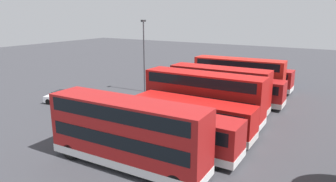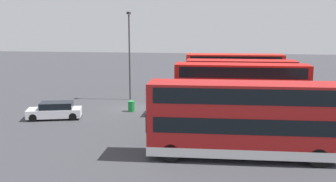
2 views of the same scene
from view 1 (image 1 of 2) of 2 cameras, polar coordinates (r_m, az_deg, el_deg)
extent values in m
plane|color=#38383D|center=(35.80, -6.74, -1.80)|extent=(140.00, 140.00, 0.00)
cube|color=#A51919|center=(41.99, 14.61, 2.54)|extent=(2.61, 11.34, 2.60)
cube|color=silver|center=(42.21, 14.52, 1.17)|extent=(2.65, 11.38, 0.55)
cube|color=black|center=(41.88, 14.66, 3.34)|extent=(2.66, 10.54, 0.90)
cube|color=black|center=(43.81, 7.52, 4.15)|extent=(2.25, 0.07, 1.10)
cylinder|color=black|center=(42.57, 8.59, 1.48)|extent=(0.31, 1.10, 1.10)
cylinder|color=black|center=(44.61, 9.72, 2.02)|extent=(0.31, 1.10, 1.10)
cylinder|color=black|center=(40.17, 19.84, 0.02)|extent=(0.31, 1.10, 1.10)
cylinder|color=black|center=(42.33, 20.48, 0.66)|extent=(0.31, 1.10, 1.10)
cube|color=red|center=(38.43, 12.99, 2.80)|extent=(3.11, 10.81, 4.20)
cube|color=silver|center=(38.82, 12.84, 0.16)|extent=(3.15, 10.86, 0.55)
cube|color=black|center=(38.47, 12.97, 2.50)|extent=(3.12, 10.02, 0.90)
cube|color=black|center=(38.17, 13.11, 5.00)|extent=(3.12, 10.02, 0.90)
cube|color=black|center=(40.21, 5.58, 3.30)|extent=(2.25, 0.18, 1.10)
cylinder|color=black|center=(39.02, 6.80, 0.37)|extent=(0.36, 1.11, 1.10)
cylinder|color=black|center=(41.07, 7.98, 1.03)|extent=(0.36, 1.11, 1.10)
cylinder|color=black|center=(36.94, 18.23, -1.04)|extent=(0.36, 1.11, 1.10)
cylinder|color=black|center=(39.10, 18.85, -0.28)|extent=(0.36, 1.11, 1.10)
cube|color=#A51919|center=(35.26, 11.41, 0.53)|extent=(2.80, 11.96, 2.60)
cube|color=silver|center=(35.51, 11.33, -1.07)|extent=(2.84, 12.00, 0.55)
cube|color=black|center=(35.12, 11.45, 1.49)|extent=(2.84, 11.16, 0.90)
cube|color=black|center=(37.43, 2.78, 2.53)|extent=(2.25, 0.11, 1.10)
cylinder|color=black|center=(36.21, 3.92, -0.65)|extent=(0.32, 1.11, 1.10)
cylinder|color=black|center=(38.18, 5.43, 0.10)|extent=(0.32, 1.11, 1.10)
cylinder|color=black|center=(33.33, 18.07, -2.65)|extent=(0.32, 1.11, 1.10)
cylinder|color=black|center=(35.46, 18.88, -1.72)|extent=(0.32, 1.11, 1.10)
cube|color=#B71411|center=(31.75, 9.47, 0.60)|extent=(2.78, 10.15, 4.20)
cube|color=silver|center=(32.22, 9.34, -2.56)|extent=(2.82, 10.19, 0.55)
cube|color=black|center=(31.80, 9.46, 0.25)|extent=(2.82, 9.35, 0.90)
cube|color=black|center=(31.44, 9.58, 3.26)|extent=(2.82, 9.35, 0.90)
cube|color=black|center=(33.87, 1.42, 1.30)|extent=(2.25, 0.11, 1.10)
cylinder|color=black|center=(32.68, 2.65, -2.27)|extent=(0.33, 1.11, 1.10)
cylinder|color=black|center=(34.62, 4.38, -1.36)|extent=(0.33, 1.11, 1.10)
cylinder|color=black|center=(30.17, 15.04, -4.18)|extent=(0.33, 1.11, 1.10)
cylinder|color=black|center=(32.25, 16.12, -3.06)|extent=(0.33, 1.11, 1.10)
cube|color=#B71411|center=(28.60, 6.59, -0.81)|extent=(2.76, 11.24, 4.20)
cube|color=silver|center=(29.13, 6.49, -4.28)|extent=(2.80, 11.28, 0.55)
cube|color=black|center=(28.66, 6.58, -1.20)|extent=(2.81, 10.44, 0.90)
cube|color=black|center=(28.25, 6.68, 2.13)|extent=(2.81, 10.44, 0.90)
cube|color=black|center=(31.27, -2.87, 0.19)|extent=(2.25, 0.10, 1.10)
cylinder|color=black|center=(30.08, -1.73, -3.74)|extent=(0.32, 1.11, 1.10)
cylinder|color=black|center=(31.92, 0.43, -2.67)|extent=(0.32, 1.11, 1.10)
cylinder|color=black|center=(26.80, 13.74, -6.44)|extent=(0.32, 1.11, 1.10)
cylinder|color=black|center=(28.85, 15.06, -5.03)|extent=(0.32, 1.11, 1.10)
cube|color=#B71411|center=(25.38, 4.70, -4.61)|extent=(2.64, 10.22, 2.60)
cube|color=silver|center=(25.73, 4.65, -6.77)|extent=(2.68, 10.26, 0.55)
cube|color=black|center=(25.20, 4.73, -3.32)|extent=(2.69, 9.42, 0.90)
cube|color=black|center=(27.75, -4.80, -1.67)|extent=(2.25, 0.08, 1.10)
cylinder|color=black|center=(26.62, -3.63, -6.20)|extent=(0.31, 1.10, 1.10)
cylinder|color=black|center=(28.38, -1.04, -4.85)|extent=(0.31, 1.10, 1.10)
cylinder|color=black|center=(23.49, 11.60, -9.34)|extent=(0.31, 1.10, 1.10)
cylinder|color=black|center=(25.47, 13.33, -7.53)|extent=(0.31, 1.10, 1.10)
cube|color=#A51919|center=(22.48, 0.63, -7.09)|extent=(2.66, 10.43, 2.60)
cube|color=silver|center=(22.87, 0.62, -9.49)|extent=(2.70, 10.47, 0.55)
cube|color=black|center=(22.27, 0.63, -5.66)|extent=(2.72, 9.63, 0.90)
cube|color=black|center=(25.18, -9.72, -3.49)|extent=(2.25, 0.08, 1.10)
cylinder|color=black|center=(24.08, -8.69, -8.59)|extent=(0.31, 1.10, 1.10)
cylinder|color=black|center=(25.72, -5.48, -6.98)|extent=(0.31, 1.10, 1.10)
cylinder|color=black|center=(20.48, 8.43, -12.87)|extent=(0.31, 1.10, 1.10)
cylinder|color=black|center=(22.37, 10.70, -10.52)|extent=(0.31, 1.10, 1.10)
cube|color=#A51919|center=(20.03, -7.69, -7.51)|extent=(2.95, 11.16, 4.20)
cube|color=silver|center=(20.77, -7.52, -12.20)|extent=(2.99, 11.20, 0.55)
cube|color=black|center=(20.10, -7.67, -8.04)|extent=(2.98, 10.36, 0.90)
cube|color=black|center=(19.52, -7.83, -3.42)|extent=(2.98, 10.36, 0.90)
cube|color=black|center=(23.70, -18.53, -5.18)|extent=(2.25, 0.14, 1.10)
cylinder|color=black|center=(22.63, -17.83, -10.69)|extent=(0.34, 1.11, 1.10)
cylinder|color=black|center=(24.05, -13.89, -8.89)|extent=(0.34, 1.11, 1.10)
cylinder|color=black|center=(19.75, 4.49, -13.83)|extent=(0.34, 1.11, 1.10)
cube|color=#235999|center=(46.96, 17.30, 3.74)|extent=(2.63, 5.56, 2.80)
cube|color=black|center=(48.13, 12.99, 3.90)|extent=(2.55, 2.06, 2.20)
cylinder|color=black|center=(47.27, 12.44, 2.51)|extent=(0.30, 1.01, 1.00)
cylinder|color=black|center=(49.36, 13.38, 2.95)|extent=(0.30, 1.01, 1.00)
cylinder|color=black|center=(45.69, 18.89, 1.67)|extent=(0.30, 1.01, 1.00)
cylinder|color=black|center=(47.85, 19.57, 2.16)|extent=(0.30, 1.01, 1.00)
cube|color=silver|center=(36.15, -18.66, -1.44)|extent=(2.91, 4.72, 0.70)
cube|color=black|center=(35.88, -18.48, -0.51)|extent=(2.28, 2.98, 0.55)
cylinder|color=black|center=(36.51, -21.41, -1.87)|extent=(0.38, 0.68, 0.64)
cylinder|color=black|center=(37.73, -19.95, -1.24)|extent=(0.38, 0.68, 0.64)
cylinder|color=black|center=(34.69, -17.20, -2.33)|extent=(0.38, 0.68, 0.64)
cylinder|color=black|center=(35.98, -15.82, -1.65)|extent=(0.38, 0.68, 0.64)
cylinder|color=#38383D|center=(39.08, -4.49, 6.22)|extent=(0.16, 0.16, 8.82)
cube|color=#262628|center=(38.71, -4.62, 12.92)|extent=(0.70, 0.30, 0.24)
cylinder|color=#197F33|center=(34.68, -7.83, -1.55)|extent=(0.60, 0.60, 0.95)
camera|label=2|loc=(15.77, -89.85, -6.96)|focal=42.01mm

